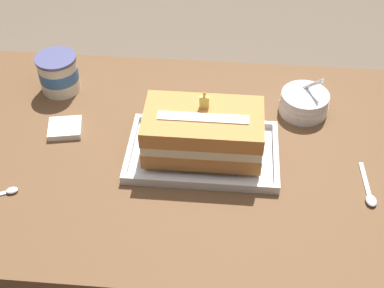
{
  "coord_description": "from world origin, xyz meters",
  "views": [
    {
      "loc": [
        0.1,
        -0.92,
        1.64
      ],
      "look_at": [
        0.03,
        -0.01,
        0.77
      ],
      "focal_mm": 49.34,
      "sensor_mm": 36.0,
      "label": 1
    }
  ],
  "objects": [
    {
      "name": "bowl_stack",
      "position": [
        0.3,
        0.18,
        0.77
      ],
      "size": [
        0.13,
        0.13,
        0.11
      ],
      "color": "white",
      "rests_on": "dining_table"
    },
    {
      "name": "ice_cream_tub",
      "position": [
        -0.36,
        0.22,
        0.79
      ],
      "size": [
        0.11,
        0.11,
        0.11
      ],
      "color": "silver",
      "rests_on": "dining_table"
    },
    {
      "name": "dining_table",
      "position": [
        0.0,
        0.0,
        0.64
      ],
      "size": [
        1.23,
        0.78,
        0.74
      ],
      "color": "brown",
      "rests_on": "ground_plane"
    },
    {
      "name": "napkin_pile",
      "position": [
        -0.3,
        0.05,
        0.75
      ],
      "size": [
        0.09,
        0.09,
        0.02
      ],
      "color": "white",
      "rests_on": "dining_table"
    },
    {
      "name": "serving_spoon_near_tray",
      "position": [
        0.43,
        -0.11,
        0.75
      ],
      "size": [
        0.03,
        0.14,
        0.01
      ],
      "color": "silver",
      "rests_on": "dining_table"
    },
    {
      "name": "serving_spoon_by_bowls",
      "position": [
        -0.39,
        -0.17,
        0.74
      ],
      "size": [
        0.12,
        0.06,
        0.01
      ],
      "color": "silver",
      "rests_on": "dining_table"
    },
    {
      "name": "birthday_cake",
      "position": [
        0.05,
        -0.01,
        0.82
      ],
      "size": [
        0.27,
        0.16,
        0.15
      ],
      "color": "#C47D3F",
      "rests_on": "foil_tray"
    },
    {
      "name": "foil_tray",
      "position": [
        0.05,
        -0.01,
        0.75
      ],
      "size": [
        0.36,
        0.22,
        0.02
      ],
      "color": "silver",
      "rests_on": "dining_table"
    }
  ]
}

